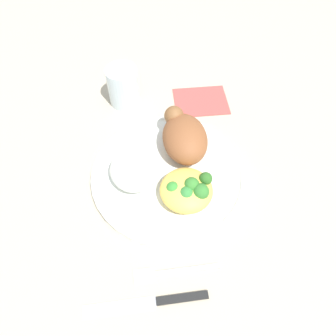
% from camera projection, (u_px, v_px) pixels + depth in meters
% --- Properties ---
extents(ground_plane, '(2.00, 2.00, 0.00)m').
position_uv_depth(ground_plane, '(168.00, 176.00, 0.60)').
color(ground_plane, '#BDAD94').
extents(plate, '(0.29, 0.29, 0.02)m').
position_uv_depth(plate, '(168.00, 174.00, 0.59)').
color(plate, white).
rests_on(plate, ground_plane).
extents(roasted_chicken, '(0.13, 0.09, 0.06)m').
position_uv_depth(roasted_chicken, '(184.00, 137.00, 0.59)').
color(roasted_chicken, brown).
rests_on(roasted_chicken, plate).
extents(rice_pile, '(0.10, 0.09, 0.05)m').
position_uv_depth(rice_pile, '(134.00, 167.00, 0.56)').
color(rice_pile, white).
rests_on(rice_pile, plate).
extents(mac_cheese_with_broccoli, '(0.09, 0.09, 0.05)m').
position_uv_depth(mac_cheese_with_broccoli, '(187.00, 190.00, 0.53)').
color(mac_cheese_with_broccoli, '#F1C353').
rests_on(mac_cheese_with_broccoli, plate).
extents(fork, '(0.02, 0.14, 0.01)m').
position_uv_depth(fork, '(172.00, 271.00, 0.49)').
color(fork, '#B2B2B7').
rests_on(fork, ground_plane).
extents(knife, '(0.02, 0.19, 0.01)m').
position_uv_depth(knife, '(157.00, 301.00, 0.46)').
color(knife, black).
rests_on(knife, ground_plane).
extents(water_glass, '(0.07, 0.07, 0.09)m').
position_uv_depth(water_glass, '(123.00, 86.00, 0.68)').
color(water_glass, silver).
rests_on(water_glass, ground_plane).
extents(napkin, '(0.10, 0.13, 0.00)m').
position_uv_depth(napkin, '(201.00, 101.00, 0.71)').
color(napkin, '#DB4C47').
rests_on(napkin, ground_plane).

